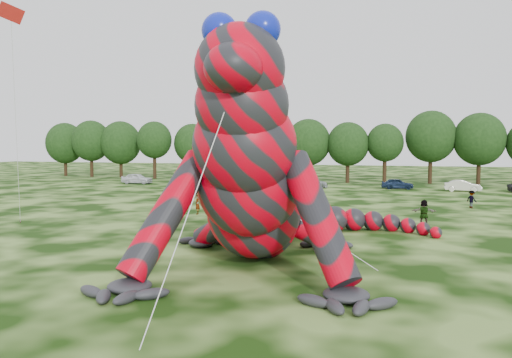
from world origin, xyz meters
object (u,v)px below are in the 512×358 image
Objects in this scene: tree_3 at (154,150)px; tree_6 at (260,150)px; tree_10 at (431,147)px; tree_5 at (229,149)px; tree_7 at (308,151)px; car_0 at (137,178)px; spectator_2 at (472,199)px; tree_1 at (91,149)px; tree_4 at (193,151)px; flying_kite at (12,30)px; car_5 at (463,186)px; tree_9 at (385,154)px; inflatable_gecko at (258,149)px; car_2 at (269,180)px; tree_2 at (121,149)px; spectator_5 at (424,212)px; spectator_0 at (197,204)px; tree_8 at (348,152)px; car_3 at (310,183)px; car_4 at (397,184)px; tree_0 at (65,149)px.

tree_6 is at bearing -1.21° from tree_3.
tree_10 is at bearing 4.34° from tree_6.
tree_5 is 1.03× the size of tree_6.
tree_5 is 13.15m from tree_7.
tree_3 is 1.00× the size of tree_7.
car_0 is (2.55, -10.34, -3.96)m from tree_3.
tree_7 reaches higher than spectator_2.
tree_4 is (18.71, 0.66, -0.38)m from tree_1.
flying_kite is 1.56× the size of tree_7.
tree_9 is at bearing 44.08° from car_5.
tree_6 is (-13.80, 49.80, -0.71)m from inflatable_gecko.
tree_3 is at bearing -177.99° from tree_10.
tree_2 is at bearing 59.81° from car_2.
car_2 is 35.12m from spectator_5.
spectator_0 is at bearing -58.05° from tree_3.
tree_5 is 43.14m from spectator_2.
tree_5 is 18.97m from tree_8.
tree_6 is 13.34m from tree_8.
car_0 is at bearing -76.13° from tree_3.
car_5 is at bearing -18.89° from tree_5.
tree_6 reaches higher than tree_3.
tree_5 is at bearing 32.28° from car_2.
tree_5 is (25.23, 0.38, -0.01)m from tree_1.
tree_1 is 30.83m from tree_6.
tree_3 reaches higher than spectator_2.
tree_5 is 35.77m from car_5.
spectator_5 is at bearing -48.69° from tree_4.
inflatable_gecko is 40.73m from car_3.
tree_5 reaches higher than tree_8.
tree_1 is 41.92m from car_3.
tree_2 is 1.08× the size of tree_8.
car_4 is (45.93, -10.56, -4.14)m from tree_2.
tree_7 is (7.48, 0.12, -0.01)m from tree_6.
tree_9 reaches higher than car_4.
flying_kite reaches higher than tree_3.
tree_2 is at bearing -2.34° from tree_0.
flying_kite reaches higher than tree_4.
inflatable_gecko is at bearing 165.62° from car_4.
tree_4 is at bearing 177.45° from tree_9.
car_4 is at bearing -89.08° from spectator_5.
car_2 is at bearing 86.98° from car_5.
tree_9 reaches higher than spectator_5.
flying_kite reaches higher than tree_0.
tree_8 is (15.64, 48.62, -8.20)m from flying_kite.
tree_1 is at bearing 178.13° from tree_7.
tree_8 is at bearing 1.29° from tree_6.
car_0 is (15.19, -11.33, -4.15)m from tree_1.
tree_10 reaches higher than tree_3.
tree_8 is at bearing 146.67° from spectator_0.
tree_4 reaches higher than tree_9.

